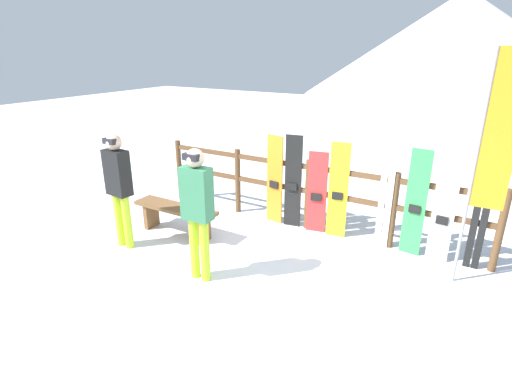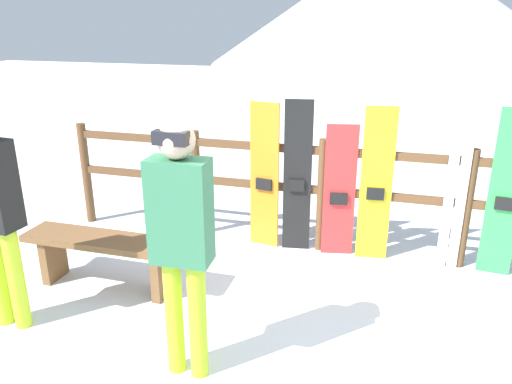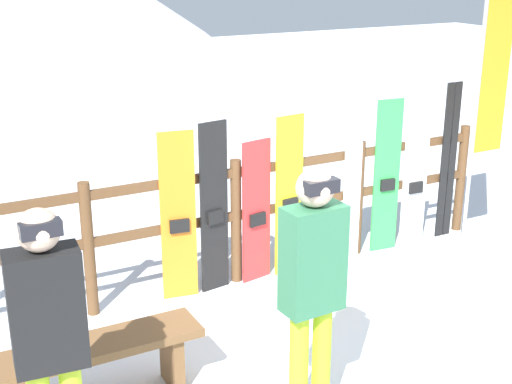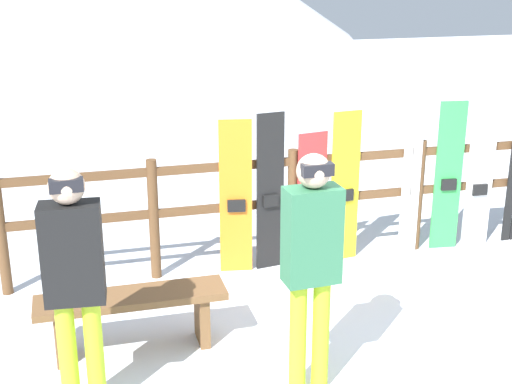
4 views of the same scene
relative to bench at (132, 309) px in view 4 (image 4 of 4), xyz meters
name	(u,v)px [view 4 (image 4 of 4)]	position (x,y,z in m)	size (l,w,h in m)	color
ground_plane	(351,340)	(1.73, -0.30, -0.37)	(40.00, 40.00, 0.00)	white
fence	(292,196)	(1.73, 1.31, 0.34)	(5.62, 0.10, 1.19)	brown
bench	(132,309)	(0.00, 0.00, 0.00)	(1.47, 0.36, 0.49)	brown
person_plaid_green	(312,255)	(1.16, -0.86, 0.69)	(0.39, 0.23, 1.76)	#B7D826
person_black	(74,274)	(-0.40, -0.72, 0.67)	(0.40, 0.25, 1.74)	#B7D826
snowboard_orange	(236,198)	(1.14, 1.25, 0.40)	(0.32, 0.09, 1.53)	orange
snowboard_black_stripe	(270,193)	(1.48, 1.25, 0.42)	(0.28, 0.09, 1.58)	black
snowboard_red	(312,200)	(1.91, 1.25, 0.31)	(0.31, 0.10, 1.36)	red
snowboard_yellow	(345,188)	(2.26, 1.25, 0.40)	(0.31, 0.08, 1.55)	yellow
ski_pair_white	(411,177)	(2.99, 1.26, 0.45)	(0.19, 0.02, 1.64)	white
snowboard_green	(448,177)	(3.41, 1.25, 0.42)	(0.29, 0.08, 1.59)	green
snowboard_white	(479,183)	(3.79, 1.25, 0.33)	(0.29, 0.07, 1.39)	white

